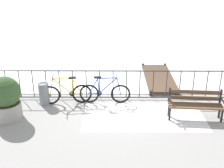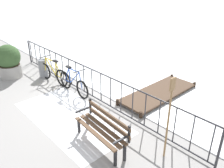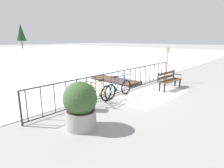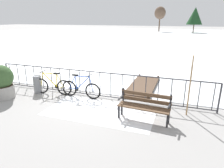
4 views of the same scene
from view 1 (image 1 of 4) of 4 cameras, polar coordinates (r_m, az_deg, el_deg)
name	(u,v)px [view 1 (image 1 of 4)]	position (r m, az deg, el deg)	size (l,w,h in m)	color
ground_plane	(120,99)	(9.88, 1.53, -3.09)	(160.00, 160.00, 0.00)	gray
frozen_pond	(115,2)	(37.54, 0.69, 16.18)	(80.00, 56.00, 0.03)	white
snow_patch	(144,116)	(8.86, 6.35, -6.45)	(3.71, 1.86, 0.01)	white
railing_fence	(120,84)	(9.65, 1.56, -0.10)	(9.06, 0.06, 1.07)	#2D2D33
bicycle_near_railing	(105,93)	(9.49, -1.46, -1.77)	(1.71, 0.52, 0.97)	black
bicycle_second	(66,93)	(9.57, -9.17, -1.87)	(1.71, 0.52, 0.97)	black
park_bench	(195,102)	(8.88, 16.36, -3.53)	(1.63, 0.59, 0.89)	brown
planter_with_shrub	(5,98)	(8.98, -20.62, -2.67)	(0.94, 0.94, 1.34)	#9E9B96
trash_bin	(44,94)	(9.68, -13.48, -1.91)	(0.35, 0.35, 0.73)	gray
wooden_dock	(159,77)	(11.62, 9.37, 1.31)	(1.10, 3.09, 0.20)	#4C3828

